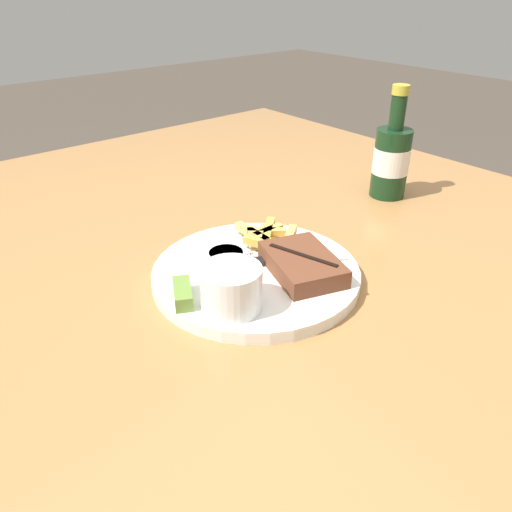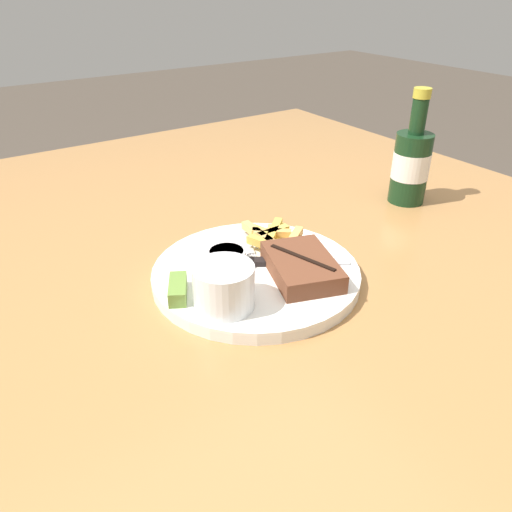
# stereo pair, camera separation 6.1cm
# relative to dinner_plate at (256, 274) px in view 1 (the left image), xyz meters

# --- Properties ---
(dining_table) EXTENTS (1.53, 1.36, 0.76)m
(dining_table) POSITION_rel_dinner_plate_xyz_m (0.00, 0.00, -0.07)
(dining_table) COLOR #A87542
(dining_table) RESTS_ON ground_plane
(dinner_plate) EXTENTS (0.29, 0.29, 0.02)m
(dinner_plate) POSITION_rel_dinner_plate_xyz_m (0.00, 0.00, 0.00)
(dinner_plate) COLOR white
(dinner_plate) RESTS_ON dining_table
(steak_portion) EXTENTS (0.14, 0.12, 0.03)m
(steak_portion) POSITION_rel_dinner_plate_xyz_m (0.05, 0.04, 0.02)
(steak_portion) COLOR brown
(steak_portion) RESTS_ON dinner_plate
(fries_pile) EXTENTS (0.12, 0.09, 0.02)m
(fries_pile) POSITION_rel_dinner_plate_xyz_m (-0.04, 0.06, 0.02)
(fries_pile) COLOR #E6AB54
(fries_pile) RESTS_ON dinner_plate
(coleslaw_cup) EXTENTS (0.08, 0.08, 0.06)m
(coleslaw_cup) POSITION_rel_dinner_plate_xyz_m (0.05, -0.08, 0.04)
(coleslaw_cup) COLOR white
(coleslaw_cup) RESTS_ON dinner_plate
(dipping_sauce_cup) EXTENTS (0.05, 0.05, 0.02)m
(dipping_sauce_cup) POSITION_rel_dinner_plate_xyz_m (-0.03, -0.03, 0.02)
(dipping_sauce_cup) COLOR silver
(dipping_sauce_cup) RESTS_ON dinner_plate
(pickle_spear) EXTENTS (0.06, 0.05, 0.02)m
(pickle_spear) POSITION_rel_dinner_plate_xyz_m (0.00, -0.12, 0.02)
(pickle_spear) COLOR olive
(pickle_spear) RESTS_ON dinner_plate
(fork_utensil) EXTENTS (0.13, 0.06, 0.00)m
(fork_utensil) POSITION_rel_dinner_plate_xyz_m (-0.07, 0.03, 0.01)
(fork_utensil) COLOR #B7B7BC
(fork_utensil) RESTS_ON dinner_plate
(knife_utensil) EXTENTS (0.10, 0.15, 0.01)m
(knife_utensil) POSITION_rel_dinner_plate_xyz_m (0.01, 0.04, 0.01)
(knife_utensil) COLOR #B7B7BC
(knife_utensil) RESTS_ON dinner_plate
(beer_bottle) EXTENTS (0.07, 0.07, 0.21)m
(beer_bottle) POSITION_rel_dinner_plate_xyz_m (-0.07, 0.39, 0.07)
(beer_bottle) COLOR #143319
(beer_bottle) RESTS_ON dining_table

